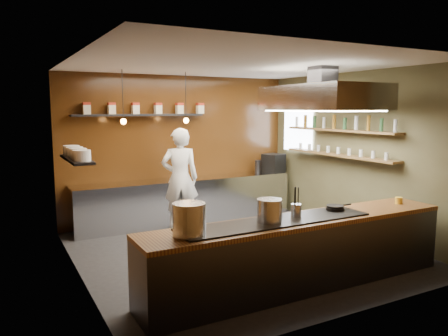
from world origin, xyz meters
TOP-DOWN VIEW (x-y plane):
  - floor at (0.00, 0.00)m, footprint 5.00×5.00m
  - back_wall at (0.00, 2.50)m, footprint 5.00×0.00m
  - left_wall at (-2.50, 0.00)m, footprint 0.00×5.00m
  - right_wall at (2.50, 0.00)m, footprint 0.00×5.00m
  - ceiling at (0.00, 0.00)m, footprint 5.00×5.00m
  - window_pane at (2.45, 1.70)m, footprint 0.00×1.00m
  - prep_counter at (0.00, 2.17)m, footprint 4.60×0.65m
  - pass_counter at (-0.00, -1.60)m, footprint 4.40×0.72m
  - tin_shelf at (-0.90, 2.36)m, footprint 2.60×0.26m
  - plate_shelf at (-2.34, 1.00)m, footprint 0.30×1.40m
  - bottle_shelf_upper at (2.34, 0.30)m, footprint 0.26×2.80m
  - bottle_shelf_lower at (2.34, 0.30)m, footprint 0.26×2.80m
  - extractor_hood at (1.30, -0.40)m, footprint 1.20×2.00m
  - pendant_left at (-1.40, 1.70)m, footprint 0.10×0.10m
  - pendant_right at (-0.20, 1.70)m, footprint 0.10×0.10m
  - storage_tins at (-0.75, 2.36)m, footprint 2.43×0.13m
  - plate_stacks at (-2.34, 1.00)m, footprint 0.26×1.16m
  - bottles at (2.34, 0.30)m, footprint 0.06×2.66m
  - wine_glasses at (2.34, 0.30)m, footprint 0.07×2.37m
  - stockpot_large at (-1.61, -1.65)m, footprint 0.39×0.39m
  - stockpot_small at (-0.52, -1.62)m, footprint 0.31×0.31m
  - utensil_crock at (-0.07, -1.57)m, footprint 0.14×0.14m
  - frying_pan at (0.65, -1.50)m, footprint 0.42×0.25m
  - butter_jar at (1.82, -1.58)m, footprint 0.14×0.14m
  - espresso_machine at (2.10, 2.11)m, footprint 0.51×0.50m
  - chef at (-0.30, 1.81)m, footprint 0.82×0.66m

SIDE VIEW (x-z plane):
  - floor at x=0.00m, z-range 0.00..0.00m
  - prep_counter at x=0.00m, z-range 0.00..0.90m
  - pass_counter at x=0.00m, z-range 0.00..0.94m
  - butter_jar at x=1.82m, z-range 0.92..1.02m
  - frying_pan at x=0.65m, z-range 0.94..1.00m
  - chef at x=-0.30m, z-range 0.00..1.96m
  - utensil_crock at x=-0.07m, z-range 0.94..1.11m
  - stockpot_small at x=-0.52m, z-range 0.94..1.23m
  - espresso_machine at x=2.10m, z-range 0.90..1.31m
  - stockpot_large at x=-1.61m, z-range 0.94..1.30m
  - bottle_shelf_lower at x=2.34m, z-range 1.43..1.47m
  - back_wall at x=0.00m, z-range -1.00..4.00m
  - left_wall at x=-2.50m, z-range -1.00..4.00m
  - right_wall at x=2.50m, z-range -1.00..4.00m
  - wine_glasses at x=2.34m, z-range 1.47..1.60m
  - plate_shelf at x=-2.34m, z-range 1.53..1.57m
  - plate_stacks at x=-2.34m, z-range 1.57..1.73m
  - window_pane at x=2.45m, z-range 1.40..2.40m
  - bottle_shelf_upper at x=2.34m, z-range 1.90..1.94m
  - bottles at x=2.34m, z-range 1.94..2.18m
  - pendant_left at x=-1.40m, z-range 1.68..2.63m
  - pendant_right at x=-0.20m, z-range 1.68..2.63m
  - tin_shelf at x=-0.90m, z-range 2.18..2.22m
  - storage_tins at x=-0.75m, z-range 2.22..2.44m
  - extractor_hood at x=1.30m, z-range 2.15..2.87m
  - ceiling at x=0.00m, z-range 3.00..3.00m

